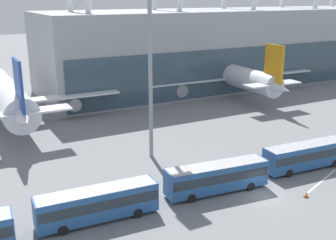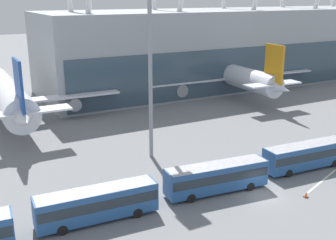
{
  "view_description": "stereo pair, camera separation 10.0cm",
  "coord_description": "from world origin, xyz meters",
  "px_view_note": "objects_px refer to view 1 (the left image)",
  "views": [
    {
      "loc": [
        -29.54,
        -32.15,
        21.5
      ],
      "look_at": [
        -1.59,
        19.24,
        4.0
      ],
      "focal_mm": 45.0,
      "sensor_mm": 36.0,
      "label": 1
    },
    {
      "loc": [
        -29.46,
        -32.2,
        21.5
      ],
      "look_at": [
        -1.59,
        19.24,
        4.0
      ],
      "focal_mm": 45.0,
      "sensor_mm": 36.0,
      "label": 2
    }
  ],
  "objects_px": {
    "shuttle_bus_1": "(97,202)",
    "shuttle_bus_3": "(307,154)",
    "airliner_at_gate_far": "(227,74)",
    "traffic_cone_0": "(306,195)",
    "airliner_at_gate_near": "(7,96)",
    "floodlight_mast": "(150,37)",
    "shuttle_bus_2": "(217,176)"
  },
  "relations": [
    {
      "from": "shuttle_bus_1",
      "to": "shuttle_bus_3",
      "type": "bearing_deg",
      "value": 2.42
    },
    {
      "from": "airliner_at_gate_far",
      "to": "traffic_cone_0",
      "type": "height_order",
      "value": "airliner_at_gate_far"
    },
    {
      "from": "airliner_at_gate_near",
      "to": "floodlight_mast",
      "type": "xyz_separation_m",
      "value": [
        14.82,
        -24.74,
        11.32
      ]
    },
    {
      "from": "airliner_at_gate_near",
      "to": "traffic_cone_0",
      "type": "relative_size",
      "value": 58.3
    },
    {
      "from": "shuttle_bus_1",
      "to": "traffic_cone_0",
      "type": "height_order",
      "value": "shuttle_bus_1"
    },
    {
      "from": "traffic_cone_0",
      "to": "floodlight_mast",
      "type": "bearing_deg",
      "value": 116.46
    },
    {
      "from": "airliner_at_gate_far",
      "to": "traffic_cone_0",
      "type": "xyz_separation_m",
      "value": [
        -22.04,
        -45.15,
        -4.31
      ]
    },
    {
      "from": "shuttle_bus_3",
      "to": "floodlight_mast",
      "type": "relative_size",
      "value": 0.52
    },
    {
      "from": "shuttle_bus_1",
      "to": "floodlight_mast",
      "type": "bearing_deg",
      "value": 49.62
    },
    {
      "from": "airliner_at_gate_far",
      "to": "traffic_cone_0",
      "type": "bearing_deg",
      "value": 156.3
    },
    {
      "from": "airliner_at_gate_near",
      "to": "shuttle_bus_1",
      "type": "distance_m",
      "value": 37.87
    },
    {
      "from": "airliner_at_gate_far",
      "to": "shuttle_bus_3",
      "type": "bearing_deg",
      "value": 160.04
    },
    {
      "from": "shuttle_bus_3",
      "to": "shuttle_bus_1",
      "type": "bearing_deg",
      "value": -177.01
    },
    {
      "from": "floodlight_mast",
      "to": "airliner_at_gate_far",
      "type": "bearing_deg",
      "value": 39.38
    },
    {
      "from": "airliner_at_gate_near",
      "to": "shuttle_bus_2",
      "type": "relative_size",
      "value": 3.15
    },
    {
      "from": "shuttle_bus_1",
      "to": "traffic_cone_0",
      "type": "relative_size",
      "value": 18.39
    },
    {
      "from": "traffic_cone_0",
      "to": "shuttle_bus_1",
      "type": "bearing_deg",
      "value": 163.96
    },
    {
      "from": "airliner_at_gate_far",
      "to": "shuttle_bus_3",
      "type": "relative_size",
      "value": 3.66
    },
    {
      "from": "shuttle_bus_1",
      "to": "traffic_cone_0",
      "type": "bearing_deg",
      "value": -12.86
    },
    {
      "from": "airliner_at_gate_near",
      "to": "shuttle_bus_2",
      "type": "xyz_separation_m",
      "value": [
        16.43,
        -38.09,
        -3.05
      ]
    },
    {
      "from": "traffic_cone_0",
      "to": "shuttle_bus_3",
      "type": "bearing_deg",
      "value": 44.79
    },
    {
      "from": "shuttle_bus_2",
      "to": "shuttle_bus_1",
      "type": "bearing_deg",
      "value": -175.89
    },
    {
      "from": "airliner_at_gate_far",
      "to": "shuttle_bus_2",
      "type": "bearing_deg",
      "value": 144.98
    },
    {
      "from": "airliner_at_gate_far",
      "to": "shuttle_bus_2",
      "type": "relative_size",
      "value": 3.64
    },
    {
      "from": "shuttle_bus_2",
      "to": "traffic_cone_0",
      "type": "xyz_separation_m",
      "value": [
        7.95,
        -5.86,
        -1.63
      ]
    },
    {
      "from": "airliner_at_gate_near",
      "to": "traffic_cone_0",
      "type": "bearing_deg",
      "value": -150.78
    },
    {
      "from": "airliner_at_gate_far",
      "to": "shuttle_bus_3",
      "type": "distance_m",
      "value": 42.49
    },
    {
      "from": "shuttle_bus_2",
      "to": "airliner_at_gate_near",
      "type": "bearing_deg",
      "value": 119.2
    },
    {
      "from": "airliner_at_gate_near",
      "to": "shuttle_bus_1",
      "type": "height_order",
      "value": "airliner_at_gate_near"
    },
    {
      "from": "shuttle_bus_1",
      "to": "airliner_at_gate_near",
      "type": "bearing_deg",
      "value": 97.01
    },
    {
      "from": "shuttle_bus_2",
      "to": "floodlight_mast",
      "type": "xyz_separation_m",
      "value": [
        -1.61,
        13.35,
        14.36
      ]
    },
    {
      "from": "shuttle_bus_1",
      "to": "shuttle_bus_2",
      "type": "bearing_deg",
      "value": 1.42
    }
  ]
}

